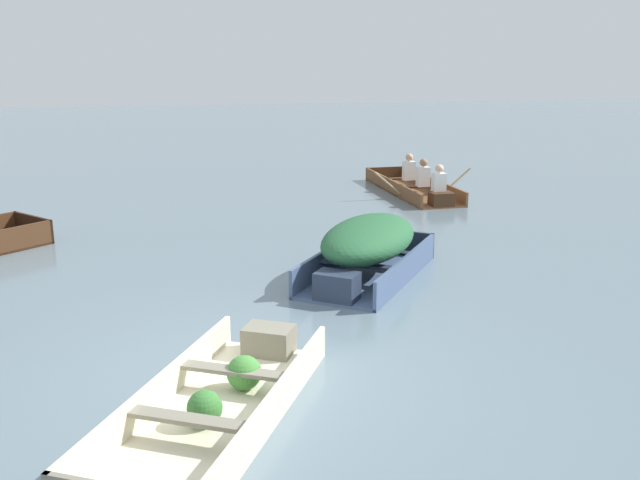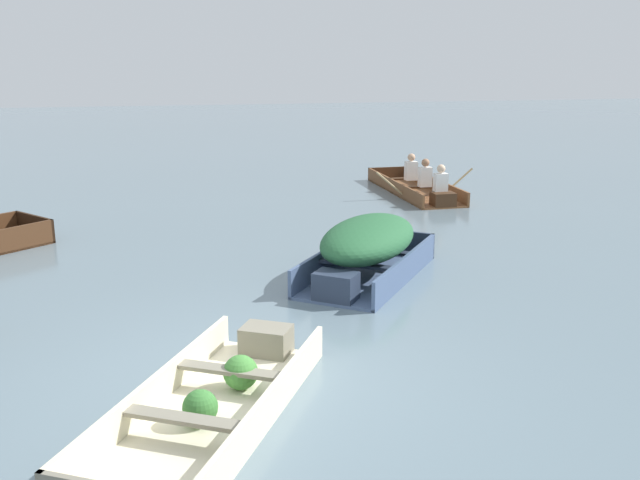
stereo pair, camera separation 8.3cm
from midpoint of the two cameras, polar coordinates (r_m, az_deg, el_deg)
name	(u,v)px [view 2 (the right image)]	position (r m, az deg, el deg)	size (l,w,h in m)	color
ground_plane	(249,379)	(7.28, -5.35, -11.01)	(80.00, 80.00, 0.00)	slate
dinghy_cream_foreground	(218,398)	(6.67, -7.82, -12.42)	(2.54, 3.35, 0.38)	beige
skiff_slate_blue_mid_moored	(368,244)	(10.23, 4.06, -0.36)	(2.61, 2.91, 0.88)	#475B7F
rowboat_wooden_brown_with_crew	(418,187)	(16.60, 7.97, 4.26)	(2.31, 3.79, 0.89)	brown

